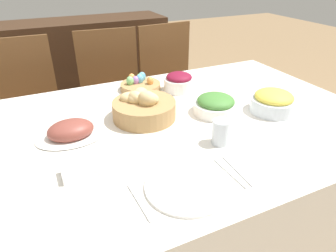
{
  "coord_description": "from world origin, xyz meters",
  "views": [
    {
      "loc": [
        -0.45,
        -1.01,
        1.37
      ],
      "look_at": [
        -0.02,
        -0.09,
        0.79
      ],
      "focal_mm": 32.0,
      "sensor_mm": 36.0,
      "label": 1
    }
  ],
  "objects_px": {
    "beet_salad_bowl": "(179,82)",
    "knife": "(230,173)",
    "chair_far_left": "(27,112)",
    "fork": "(139,202)",
    "green_salad_bowl": "(216,105)",
    "spoon": "(237,170)",
    "drinking_cup": "(221,132)",
    "pineapple_bowl": "(273,102)",
    "ham_platter": "(71,131)",
    "egg_basket": "(140,85)",
    "butter_dish": "(80,171)",
    "sideboard": "(81,73)",
    "dinner_plate": "(187,186)",
    "chair_far_center": "(114,97)",
    "chair_far_right": "(172,87)",
    "bread_basket": "(144,107)"
  },
  "relations": [
    {
      "from": "chair_far_center",
      "to": "dinner_plate",
      "type": "relative_size",
      "value": 3.62
    },
    {
      "from": "beet_salad_bowl",
      "to": "knife",
      "type": "height_order",
      "value": "beet_salad_bowl"
    },
    {
      "from": "chair_far_right",
      "to": "beet_salad_bowl",
      "type": "distance_m",
      "value": 0.71
    },
    {
      "from": "drinking_cup",
      "to": "knife",
      "type": "bearing_deg",
      "value": -113.71
    },
    {
      "from": "dinner_plate",
      "to": "fork",
      "type": "bearing_deg",
      "value": -180.0
    },
    {
      "from": "green_salad_bowl",
      "to": "drinking_cup",
      "type": "height_order",
      "value": "drinking_cup"
    },
    {
      "from": "dinner_plate",
      "to": "butter_dish",
      "type": "bearing_deg",
      "value": 144.82
    },
    {
      "from": "chair_far_center",
      "to": "chair_far_right",
      "type": "distance_m",
      "value": 0.46
    },
    {
      "from": "chair_far_left",
      "to": "drinking_cup",
      "type": "xyz_separation_m",
      "value": [
        0.68,
        -1.13,
        0.29
      ]
    },
    {
      "from": "pineapple_bowl",
      "to": "drinking_cup",
      "type": "relative_size",
      "value": 2.09
    },
    {
      "from": "butter_dish",
      "to": "dinner_plate",
      "type": "bearing_deg",
      "value": -35.18
    },
    {
      "from": "bread_basket",
      "to": "green_salad_bowl",
      "type": "bearing_deg",
      "value": -16.83
    },
    {
      "from": "pineapple_bowl",
      "to": "ham_platter",
      "type": "bearing_deg",
      "value": 169.74
    },
    {
      "from": "chair_far_center",
      "to": "beet_salad_bowl",
      "type": "distance_m",
      "value": 0.7
    },
    {
      "from": "beet_salad_bowl",
      "to": "drinking_cup",
      "type": "xyz_separation_m",
      "value": [
        -0.09,
        -0.53,
        0.0
      ]
    },
    {
      "from": "green_salad_bowl",
      "to": "spoon",
      "type": "relative_size",
      "value": 1.17
    },
    {
      "from": "egg_basket",
      "to": "butter_dish",
      "type": "bearing_deg",
      "value": -125.48
    },
    {
      "from": "sideboard",
      "to": "drinking_cup",
      "type": "height_order",
      "value": "sideboard"
    },
    {
      "from": "chair_far_right",
      "to": "drinking_cup",
      "type": "distance_m",
      "value": 1.22
    },
    {
      "from": "egg_basket",
      "to": "green_salad_bowl",
      "type": "height_order",
      "value": "green_salad_bowl"
    },
    {
      "from": "knife",
      "to": "butter_dish",
      "type": "distance_m",
      "value": 0.48
    },
    {
      "from": "chair_far_right",
      "to": "bread_basket",
      "type": "relative_size",
      "value": 3.49
    },
    {
      "from": "chair_far_right",
      "to": "drinking_cup",
      "type": "xyz_separation_m",
      "value": [
        -0.35,
        -1.13,
        0.29
      ]
    },
    {
      "from": "bread_basket",
      "to": "knife",
      "type": "bearing_deg",
      "value": -76.88
    },
    {
      "from": "egg_basket",
      "to": "butter_dish",
      "type": "distance_m",
      "value": 0.74
    },
    {
      "from": "dinner_plate",
      "to": "chair_far_left",
      "type": "bearing_deg",
      "value": 108.84
    },
    {
      "from": "beet_salad_bowl",
      "to": "knife",
      "type": "xyz_separation_m",
      "value": [
        -0.17,
        -0.7,
        -0.04
      ]
    },
    {
      "from": "chair_far_center",
      "to": "drinking_cup",
      "type": "xyz_separation_m",
      "value": [
        0.11,
        -1.13,
        0.29
      ]
    },
    {
      "from": "pineapple_bowl",
      "to": "fork",
      "type": "distance_m",
      "value": 0.81
    },
    {
      "from": "dinner_plate",
      "to": "spoon",
      "type": "xyz_separation_m",
      "value": [
        0.19,
        -0.0,
        -0.0
      ]
    },
    {
      "from": "chair_far_center",
      "to": "egg_basket",
      "type": "height_order",
      "value": "chair_far_center"
    },
    {
      "from": "green_salad_bowl",
      "to": "spoon",
      "type": "xyz_separation_m",
      "value": [
        -0.17,
        -0.39,
        -0.04
      ]
    },
    {
      "from": "chair_far_center",
      "to": "knife",
      "type": "xyz_separation_m",
      "value": [
        0.03,
        -1.3,
        0.24
      ]
    },
    {
      "from": "bread_basket",
      "to": "drinking_cup",
      "type": "height_order",
      "value": "bread_basket"
    },
    {
      "from": "bread_basket",
      "to": "green_salad_bowl",
      "type": "relative_size",
      "value": 1.39
    },
    {
      "from": "sideboard",
      "to": "dinner_plate",
      "type": "distance_m",
      "value": 2.09
    },
    {
      "from": "chair_far_center",
      "to": "drinking_cup",
      "type": "distance_m",
      "value": 1.17
    },
    {
      "from": "bread_basket",
      "to": "pineapple_bowl",
      "type": "distance_m",
      "value": 0.58
    },
    {
      "from": "green_salad_bowl",
      "to": "spoon",
      "type": "distance_m",
      "value": 0.43
    },
    {
      "from": "beet_salad_bowl",
      "to": "knife",
      "type": "bearing_deg",
      "value": -103.54
    },
    {
      "from": "spoon",
      "to": "chair_far_center",
      "type": "bearing_deg",
      "value": 95.16
    },
    {
      "from": "green_salad_bowl",
      "to": "spoon",
      "type": "height_order",
      "value": "green_salad_bowl"
    },
    {
      "from": "chair_far_right",
      "to": "drinking_cup",
      "type": "relative_size",
      "value": 9.96
    },
    {
      "from": "beet_salad_bowl",
      "to": "spoon",
      "type": "xyz_separation_m",
      "value": [
        -0.14,
        -0.7,
        -0.04
      ]
    },
    {
      "from": "ham_platter",
      "to": "dinner_plate",
      "type": "bearing_deg",
      "value": -59.17
    },
    {
      "from": "bread_basket",
      "to": "pineapple_bowl",
      "type": "height_order",
      "value": "bread_basket"
    },
    {
      "from": "chair_far_left",
      "to": "fork",
      "type": "bearing_deg",
      "value": -76.5
    },
    {
      "from": "egg_basket",
      "to": "dinner_plate",
      "type": "xyz_separation_m",
      "value": [
        -0.15,
        -0.8,
        -0.02
      ]
    },
    {
      "from": "pineapple_bowl",
      "to": "fork",
      "type": "relative_size",
      "value": 1.19
    },
    {
      "from": "dinner_plate",
      "to": "spoon",
      "type": "distance_m",
      "value": 0.19
    }
  ]
}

